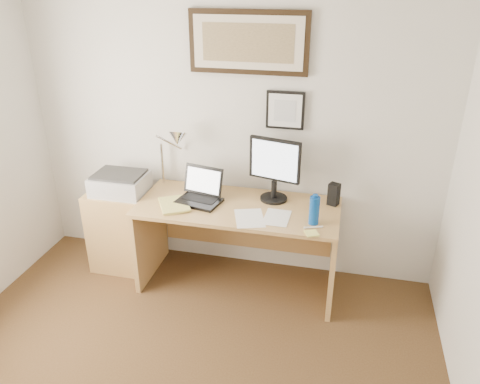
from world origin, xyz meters
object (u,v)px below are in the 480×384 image
(book, at_px, (161,207))
(water_bottle, at_px, (314,210))
(laptop, at_px, (201,194))
(lcd_monitor, at_px, (275,167))
(printer, at_px, (120,183))
(side_cabinet, at_px, (122,229))
(desk, at_px, (240,226))

(book, bearing_deg, water_bottle, 1.11)
(laptop, bearing_deg, lcd_monitor, 13.72)
(book, bearing_deg, printer, 153.55)
(book, bearing_deg, side_cabinet, 154.89)
(book, distance_m, desk, 0.68)
(side_cabinet, height_order, book, book)
(book, height_order, desk, book)
(lcd_monitor, bearing_deg, book, -157.72)
(printer, bearing_deg, lcd_monitor, 5.30)
(water_bottle, bearing_deg, lcd_monitor, 137.58)
(lcd_monitor, bearing_deg, water_bottle, -42.42)
(book, xyz_separation_m, printer, (-0.45, 0.22, 0.06))
(laptop, bearing_deg, side_cabinet, 178.09)
(water_bottle, bearing_deg, desk, 158.41)
(side_cabinet, height_order, lcd_monitor, lcd_monitor)
(desk, height_order, laptop, laptop)
(printer, bearing_deg, desk, 2.22)
(water_bottle, bearing_deg, printer, 173.02)
(desk, bearing_deg, lcd_monitor, 17.17)
(water_bottle, xyz_separation_m, laptop, (-0.93, 0.18, -0.05))
(side_cabinet, xyz_separation_m, water_bottle, (1.68, -0.21, 0.49))
(book, relative_size, printer, 0.67)
(side_cabinet, distance_m, printer, 0.45)
(book, distance_m, laptop, 0.34)
(laptop, distance_m, printer, 0.72)
(side_cabinet, distance_m, book, 0.67)
(laptop, relative_size, lcd_monitor, 0.74)
(laptop, bearing_deg, book, -142.49)
(desk, relative_size, printer, 3.64)
(desk, relative_size, laptop, 4.18)
(water_bottle, distance_m, desk, 0.74)
(laptop, bearing_deg, printer, 178.36)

